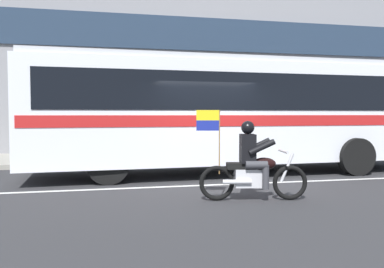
{
  "coord_description": "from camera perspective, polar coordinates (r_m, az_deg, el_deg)",
  "views": [
    {
      "loc": [
        -2.49,
        -9.65,
        1.69
      ],
      "look_at": [
        -0.47,
        -0.33,
        1.22
      ],
      "focal_mm": 36.92,
      "sensor_mm": 36.0,
      "label": 1
    }
  ],
  "objects": [
    {
      "name": "lane_center_stripe",
      "position": [
        9.54,
        3.13,
        -7.34
      ],
      "size": [
        26.6,
        0.14,
        0.01
      ],
      "primitive_type": "cube",
      "color": "silver",
      "rests_on": "ground_plane"
    },
    {
      "name": "fire_hydrant",
      "position": [
        13.77,
        -18.0,
        -2.17
      ],
      "size": [
        0.22,
        0.3,
        0.75
      ],
      "color": "#4C8C3F",
      "rests_on": "sidewalk_curb"
    },
    {
      "name": "transit_bus",
      "position": [
        11.42,
        6.12,
        3.81
      ],
      "size": [
        11.61,
        3.04,
        3.22
      ],
      "color": "silver",
      "rests_on": "ground_plane"
    },
    {
      "name": "motorcycle_with_rider",
      "position": [
        7.85,
        8.71,
        -4.68
      ],
      "size": [
        2.17,
        0.7,
        1.78
      ],
      "color": "black",
      "rests_on": "ground_plane"
    },
    {
      "name": "sidewalk_curb",
      "position": [
        15.04,
        -2.64,
        -3.31
      ],
      "size": [
        28.0,
        3.8,
        0.15
      ],
      "primitive_type": "cube",
      "color": "gray",
      "rests_on": "ground_plane"
    },
    {
      "name": "ground_plane",
      "position": [
        10.11,
        2.23,
        -6.78
      ],
      "size": [
        60.0,
        60.0,
        0.0
      ],
      "primitive_type": "plane",
      "color": "#2B2B2D"
    }
  ]
}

